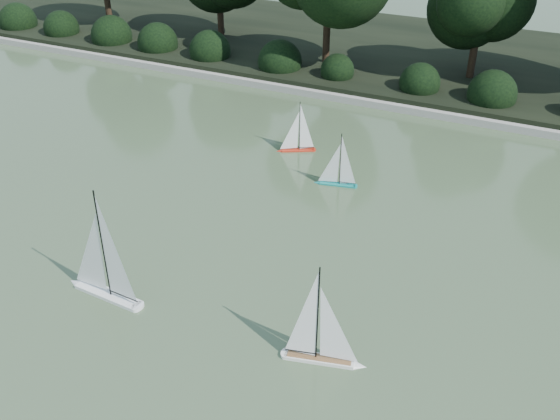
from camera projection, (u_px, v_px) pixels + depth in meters
name	position (u px, v px, depth m)	size (l,w,h in m)	color
ground	(227.00, 337.00, 8.62)	(80.00, 80.00, 0.00)	#35482B
pond_coping	(408.00, 108.00, 15.49)	(40.00, 0.35, 0.18)	gray
far_bank	(445.00, 60.00, 18.53)	(40.00, 8.00, 0.30)	black
shrub_hedge	(419.00, 83.00, 16.00)	(29.10, 1.10, 1.10)	black
sailboat_white_a	(100.00, 278.00, 9.26)	(1.43, 0.31, 1.95)	white
sailboat_white_b	(326.00, 348.00, 8.10)	(1.15, 0.44, 1.57)	white
sailboat_orange	(295.00, 143.00, 13.54)	(0.82, 0.53, 1.20)	red
sailboat_teal	(335.00, 176.00, 12.24)	(0.88, 0.32, 1.20)	#16847C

